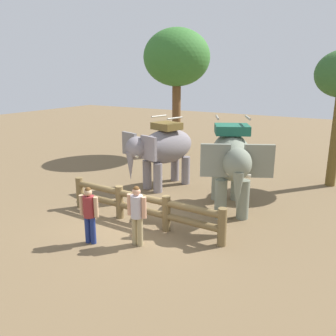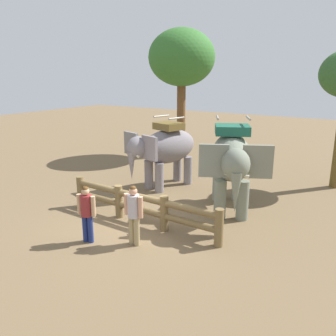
{
  "view_description": "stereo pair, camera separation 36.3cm",
  "coord_description": "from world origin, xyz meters",
  "px_view_note": "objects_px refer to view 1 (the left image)",
  "views": [
    {
      "loc": [
        5.7,
        -7.79,
        4.43
      ],
      "look_at": [
        0.0,
        1.74,
        1.4
      ],
      "focal_mm": 37.33,
      "sensor_mm": 36.0,
      "label": 1
    },
    {
      "loc": [
        6.01,
        -7.6,
        4.43
      ],
      "look_at": [
        0.0,
        1.74,
        1.4
      ],
      "focal_mm": 37.33,
      "sensor_mm": 36.0,
      "label": 2
    }
  ],
  "objects_px": {
    "elephant_center": "(231,160)",
    "tourist_man_in_blue": "(89,211)",
    "tourist_woman_in_black": "(137,211)",
    "log_fence": "(142,205)",
    "elephant_near_left": "(163,148)",
    "tree_back_center": "(177,59)"
  },
  "relations": [
    {
      "from": "elephant_center",
      "to": "tourist_man_in_blue",
      "type": "relative_size",
      "value": 2.3
    },
    {
      "from": "elephant_center",
      "to": "tourist_woman_in_black",
      "type": "relative_size",
      "value": 2.21
    },
    {
      "from": "elephant_center",
      "to": "tourist_man_in_blue",
      "type": "xyz_separation_m",
      "value": [
        -2.35,
        -4.08,
        -0.83
      ]
    },
    {
      "from": "log_fence",
      "to": "elephant_near_left",
      "type": "bearing_deg",
      "value": 111.58
    },
    {
      "from": "tourist_woman_in_black",
      "to": "tourist_man_in_blue",
      "type": "distance_m",
      "value": 1.27
    },
    {
      "from": "tourist_man_in_blue",
      "to": "elephant_center",
      "type": "bearing_deg",
      "value": 59.99
    },
    {
      "from": "tourist_man_in_blue",
      "to": "tree_back_center",
      "type": "distance_m",
      "value": 11.5
    },
    {
      "from": "elephant_center",
      "to": "tourist_man_in_blue",
      "type": "height_order",
      "value": "elephant_center"
    },
    {
      "from": "elephant_near_left",
      "to": "tourist_man_in_blue",
      "type": "bearing_deg",
      "value": -80.55
    },
    {
      "from": "elephant_near_left",
      "to": "tree_back_center",
      "type": "distance_m",
      "value": 6.67
    },
    {
      "from": "log_fence",
      "to": "elephant_center",
      "type": "xyz_separation_m",
      "value": [
        1.88,
        2.35,
        1.14
      ]
    },
    {
      "from": "elephant_center",
      "to": "tourist_man_in_blue",
      "type": "distance_m",
      "value": 4.78
    },
    {
      "from": "tree_back_center",
      "to": "elephant_near_left",
      "type": "bearing_deg",
      "value": -65.81
    },
    {
      "from": "elephant_near_left",
      "to": "elephant_center",
      "type": "xyz_separation_m",
      "value": [
        3.2,
        -0.99,
        0.16
      ]
    },
    {
      "from": "elephant_center",
      "to": "tourist_woman_in_black",
      "type": "distance_m",
      "value": 3.8
    },
    {
      "from": "elephant_near_left",
      "to": "log_fence",
      "type": "bearing_deg",
      "value": -68.42
    },
    {
      "from": "elephant_center",
      "to": "tree_back_center",
      "type": "height_order",
      "value": "tree_back_center"
    },
    {
      "from": "log_fence",
      "to": "elephant_center",
      "type": "distance_m",
      "value": 3.21
    },
    {
      "from": "tourist_woman_in_black",
      "to": "tourist_man_in_blue",
      "type": "xyz_separation_m",
      "value": [
        -1.15,
        -0.56,
        -0.04
      ]
    },
    {
      "from": "tourist_woman_in_black",
      "to": "tree_back_center",
      "type": "relative_size",
      "value": 0.25
    },
    {
      "from": "tourist_man_in_blue",
      "to": "log_fence",
      "type": "bearing_deg",
      "value": 74.54
    },
    {
      "from": "elephant_near_left",
      "to": "tourist_woman_in_black",
      "type": "bearing_deg",
      "value": -66.2
    }
  ]
}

